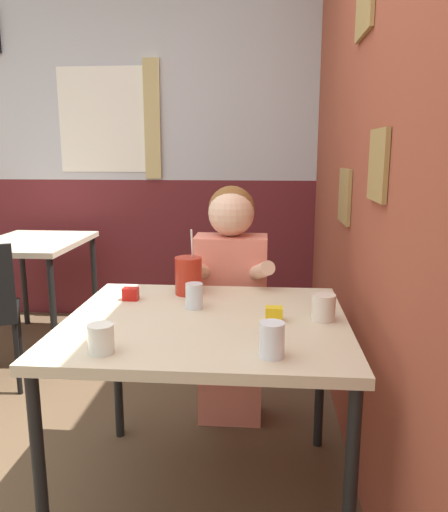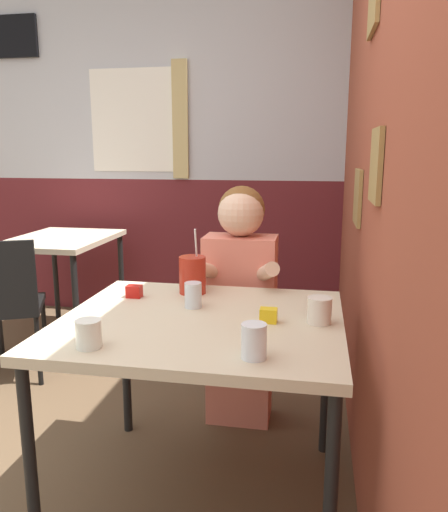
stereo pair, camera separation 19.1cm
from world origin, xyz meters
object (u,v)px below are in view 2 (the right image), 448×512
Objects in this scene: person_seated at (240,298)px; cocktail_pitcher at (192,275)px; chair_near_window at (3,300)px; background_table at (62,249)px; main_table at (201,334)px.

person_seated is 4.21× the size of cocktail_pitcher.
cocktail_pitcher is (1.23, -0.47, 0.32)m from chair_near_window.
person_seated is at bearing 63.00° from cocktail_pitcher.
background_table is at bearing 66.22° from chair_near_window.
chair_near_window is at bearing 173.19° from person_seated.
main_table is 3.64× the size of cocktail_pitcher.
background_table is 0.72× the size of person_seated.
person_seated reaches higher than cocktail_pitcher.
person_seated is 0.39m from cocktail_pitcher.
cocktail_pitcher reaches higher than background_table.
chair_near_window reaches higher than background_table.
person_seated is (0.05, 0.62, -0.04)m from main_table.
main_table and background_table have the same top height.
person_seated is (1.39, -0.17, 0.13)m from chair_near_window.
chair_near_window is (-1.34, 0.78, -0.18)m from main_table.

